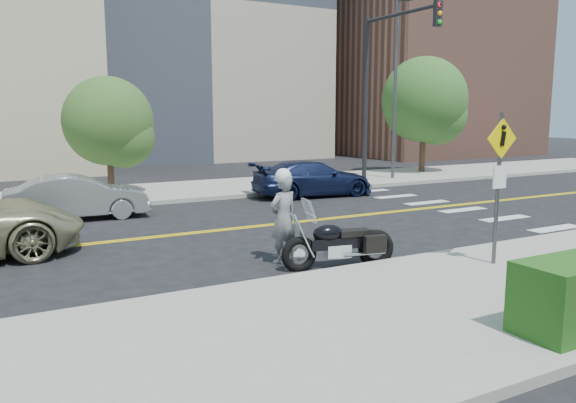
# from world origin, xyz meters

# --- Properties ---
(ground_plane) EXTENTS (120.00, 120.00, 0.00)m
(ground_plane) POSITION_xyz_m (0.00, 0.00, 0.00)
(ground_plane) COLOR black
(ground_plane) RESTS_ON ground
(sidewalk_near) EXTENTS (60.00, 5.00, 0.15)m
(sidewalk_near) POSITION_xyz_m (0.00, -7.50, 0.07)
(sidewalk_near) COLOR #9E9B91
(sidewalk_near) RESTS_ON ground_plane
(sidewalk_far) EXTENTS (60.00, 5.00, 0.15)m
(sidewalk_far) POSITION_xyz_m (0.00, 7.50, 0.07)
(sidewalk_far) COLOR #9E9B91
(sidewalk_far) RESTS_ON ground_plane
(building_mid) EXTENTS (18.00, 14.00, 20.00)m
(building_mid) POSITION_xyz_m (8.00, 26.00, 10.00)
(building_mid) COLOR #A39984
(building_mid) RESTS_ON ground_plane
(building_right) EXTENTS (14.00, 12.00, 12.00)m
(building_right) POSITION_xyz_m (26.00, 20.00, 6.00)
(building_right) COLOR #8C5947
(building_right) RESTS_ON ground_plane
(lamp_post) EXTENTS (0.16, 0.16, 8.00)m
(lamp_post) POSITION_xyz_m (12.00, 6.50, 4.15)
(lamp_post) COLOR #4C4C51
(lamp_post) RESTS_ON sidewalk_far
(traffic_light) EXTENTS (0.28, 4.50, 7.00)m
(traffic_light) POSITION_xyz_m (10.00, 5.08, 4.67)
(traffic_light) COLOR black
(traffic_light) RESTS_ON sidewalk_far
(pedestrian_sign) EXTENTS (0.78, 0.08, 3.00)m
(pedestrian_sign) POSITION_xyz_m (4.20, -6.31, 1.96)
(pedestrian_sign) COLOR #4C4C51
(pedestrian_sign) RESTS_ON sidewalk_near
(motorcyclist) EXTENTS (0.77, 0.60, 2.01)m
(motorcyclist) POSITION_xyz_m (0.78, -3.72, 1.00)
(motorcyclist) COLOR silver
(motorcyclist) RESTS_ON ground
(motorcycle) EXTENTS (2.47, 1.16, 1.45)m
(motorcycle) POSITION_xyz_m (1.62, -4.60, 0.72)
(motorcycle) COLOR black
(motorcycle) RESTS_ON ground
(parked_car_silver) EXTENTS (4.12, 1.65, 1.33)m
(parked_car_silver) POSITION_xyz_m (-2.28, 3.53, 0.67)
(parked_car_silver) COLOR #929499
(parked_car_silver) RESTS_ON ground
(parked_car_blue) EXTENTS (4.83, 2.36, 1.35)m
(parked_car_blue) POSITION_xyz_m (6.28, 4.20, 0.68)
(parked_car_blue) COLOR #162043
(parked_car_blue) RESTS_ON ground
(tree_far_a) EXTENTS (3.28, 3.28, 4.48)m
(tree_far_a) POSITION_xyz_m (-0.52, 7.56, 2.84)
(tree_far_a) COLOR #382619
(tree_far_a) RESTS_ON ground
(tree_far_b) EXTENTS (4.31, 4.31, 5.96)m
(tree_far_b) POSITION_xyz_m (15.23, 8.13, 3.80)
(tree_far_b) COLOR #382619
(tree_far_b) RESTS_ON ground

